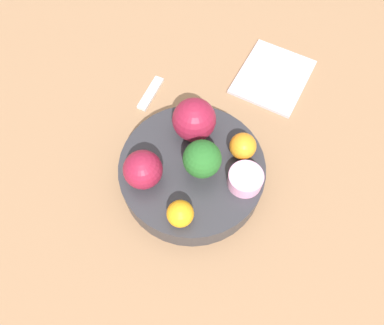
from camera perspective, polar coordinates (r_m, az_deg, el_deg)
The scene contains 11 objects.
ground_plane at distance 0.60m, azimuth 0.00°, elevation -3.19°, with size 6.00×6.00×0.00m, color gray.
table_surface at distance 0.59m, azimuth 0.00°, elevation -2.79°, with size 1.20×1.20×0.02m.
bowl at distance 0.56m, azimuth 0.00°, elevation -1.47°, with size 0.21×0.21×0.04m.
broccoli at distance 0.50m, azimuth 1.55°, elevation 0.48°, with size 0.05×0.05×0.06m.
apple_red at distance 0.51m, azimuth -7.49°, elevation -1.09°, with size 0.05×0.05×0.05m.
apple_green at distance 0.54m, azimuth 0.33°, elevation 6.54°, with size 0.06×0.06×0.06m.
orange_front at distance 0.49m, azimuth -1.32°, elevation -7.88°, with size 0.04×0.04×0.04m.
orange_back at distance 0.54m, azimuth 7.75°, elevation 2.49°, with size 0.04×0.04×0.04m.
small_cup at distance 0.52m, azimuth 8.13°, elevation -2.54°, with size 0.05×0.05×0.02m.
napkin at distance 0.70m, azimuth 12.23°, elevation 12.65°, with size 0.16×0.15×0.01m.
spoon at distance 0.66m, azimuth -6.32°, elevation 10.45°, with size 0.07×0.03×0.01m.
Camera 1 is at (-0.24, -0.05, 0.54)m, focal length 35.00 mm.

